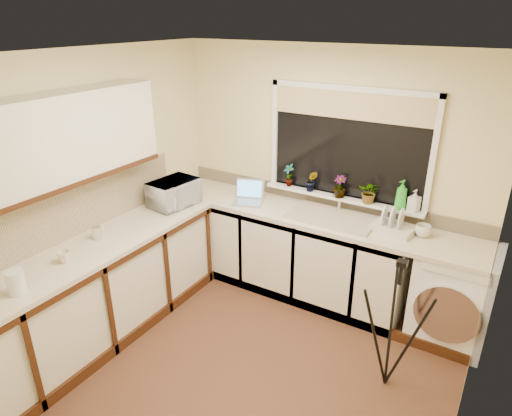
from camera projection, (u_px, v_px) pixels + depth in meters
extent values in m
plane|color=#563122|center=(247.00, 362.00, 3.80)|extent=(3.20, 3.20, 0.00)
plane|color=white|center=(245.00, 55.00, 2.83)|extent=(3.20, 3.20, 0.00)
plane|color=beige|center=(327.00, 174.00, 4.50)|extent=(3.20, 0.00, 3.20)
plane|color=beige|center=(77.00, 351.00, 2.14)|extent=(3.20, 0.00, 3.20)
plane|color=beige|center=(96.00, 190.00, 4.08)|extent=(0.00, 3.00, 3.00)
plane|color=beige|center=(485.00, 296.00, 2.56)|extent=(0.00, 3.00, 3.00)
cube|color=silver|center=(282.00, 249.00, 4.73)|extent=(2.55, 0.60, 0.86)
cube|color=silver|center=(105.00, 291.00, 4.01)|extent=(0.54, 2.40, 0.86)
cube|color=beige|center=(312.00, 216.00, 4.40)|extent=(3.20, 0.60, 0.04)
cube|color=beige|center=(98.00, 246.00, 3.84)|extent=(0.60, 2.40, 0.04)
cube|color=silver|center=(53.00, 142.00, 3.42)|extent=(0.28, 1.90, 0.70)
cube|color=beige|center=(71.00, 212.00, 3.87)|extent=(0.02, 2.40, 0.45)
cube|color=beige|center=(325.00, 198.00, 4.59)|extent=(3.20, 0.02, 0.14)
cube|color=black|center=(348.00, 145.00, 4.26)|extent=(1.50, 0.02, 1.00)
cube|color=tan|center=(350.00, 105.00, 4.09)|extent=(1.50, 0.02, 0.25)
cube|color=white|center=(342.00, 198.00, 4.42)|extent=(1.60, 0.14, 0.03)
cube|color=tan|center=(332.00, 217.00, 4.29)|extent=(0.82, 0.46, 0.03)
cylinder|color=silver|center=(340.00, 201.00, 4.39)|extent=(0.03, 0.03, 0.24)
cube|color=white|center=(453.00, 293.00, 3.95)|extent=(0.64, 0.62, 0.89)
cube|color=#9999A1|center=(248.00, 202.00, 4.64)|extent=(0.35, 0.30, 0.02)
cube|color=#57ADEC|center=(250.00, 188.00, 4.71)|extent=(0.29, 0.14, 0.20)
cylinder|color=white|center=(169.00, 202.00, 4.43)|extent=(0.15, 0.15, 0.19)
cube|color=beige|center=(393.00, 228.00, 4.04)|extent=(0.40, 0.32, 0.05)
cylinder|color=white|center=(16.00, 282.00, 3.12)|extent=(0.12, 0.12, 0.17)
cylinder|color=silver|center=(97.00, 233.00, 3.89)|extent=(0.08, 0.08, 0.11)
imported|color=white|center=(174.00, 193.00, 4.54)|extent=(0.37, 0.51, 0.26)
imported|color=#999999|center=(289.00, 175.00, 4.64)|extent=(0.15, 0.13, 0.23)
imported|color=#999999|center=(311.00, 181.00, 4.50)|extent=(0.14, 0.13, 0.21)
imported|color=#999999|center=(340.00, 187.00, 4.35)|extent=(0.13, 0.13, 0.22)
imported|color=#999999|center=(370.00, 192.00, 4.22)|extent=(0.20, 0.18, 0.22)
imported|color=green|center=(401.00, 195.00, 4.08)|extent=(0.14, 0.14, 0.27)
imported|color=#999999|center=(414.00, 200.00, 4.05)|extent=(0.11, 0.11, 0.20)
imported|color=silver|center=(423.00, 231.00, 3.93)|extent=(0.18, 0.18, 0.11)
imported|color=beige|center=(64.00, 257.00, 3.53)|extent=(0.13, 0.13, 0.09)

